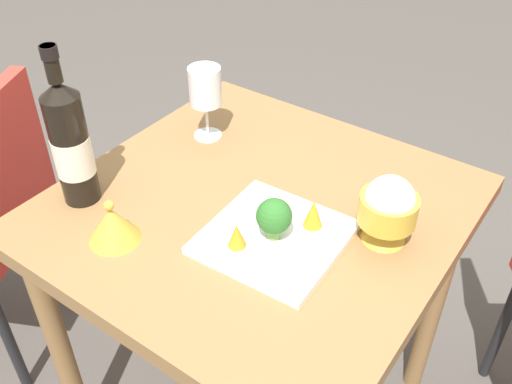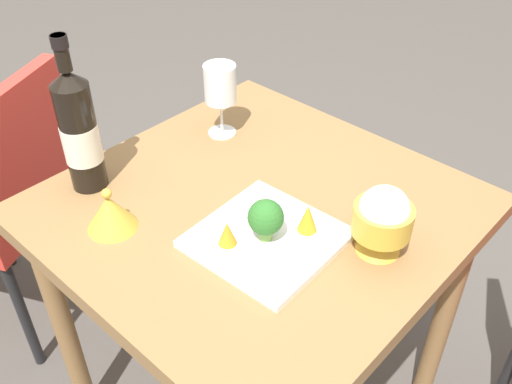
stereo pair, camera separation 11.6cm
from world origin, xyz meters
name	(u,v)px [view 2 (the right image)]	position (x,y,z in m)	size (l,w,h in m)	color
dining_table	(256,240)	(0.00, 0.00, 0.64)	(0.79, 0.79, 0.75)	olive
chair_near_window	(10,189)	(-0.22, 0.72, 0.53)	(0.54, 0.54, 0.85)	red
wine_bottle	(79,131)	(-0.19, 0.31, 0.88)	(0.08, 0.08, 0.34)	black
wine_glass	(220,86)	(0.14, 0.25, 0.87)	(0.08, 0.08, 0.18)	white
rice_bowl	(383,219)	(0.05, -0.26, 0.82)	(0.11, 0.11, 0.14)	gold
rice_bowl_lid	(110,212)	(-0.24, 0.16, 0.78)	(0.10, 0.10, 0.09)	gold
serving_plate	(267,239)	(-0.07, -0.09, 0.75)	(0.26, 0.26, 0.02)	white
broccoli_floret	(266,218)	(-0.08, -0.10, 0.81)	(0.07, 0.07, 0.09)	#729E4C
carrot_garnish_left	(227,233)	(-0.14, -0.05, 0.79)	(0.04, 0.04, 0.05)	orange
carrot_garnish_right	(308,218)	(-0.01, -0.14, 0.79)	(0.04, 0.04, 0.06)	orange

